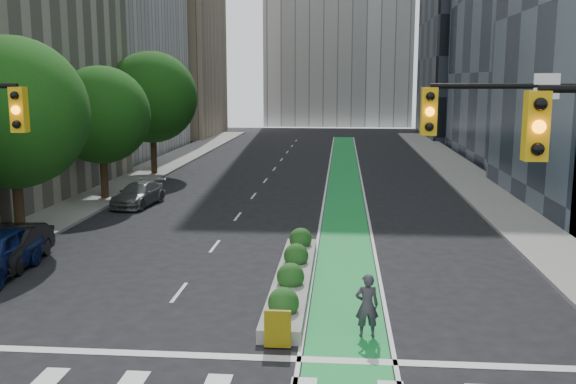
% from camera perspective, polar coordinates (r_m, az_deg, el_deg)
% --- Properties ---
extents(ground, '(160.00, 160.00, 0.00)m').
position_cam_1_polar(ground, '(15.80, -6.12, -16.15)').
color(ground, black).
rests_on(ground, ground).
extents(sidewalk_left, '(3.60, 90.00, 0.15)m').
position_cam_1_polar(sidewalk_left, '(42.13, -15.52, 0.20)').
color(sidewalk_left, gray).
rests_on(sidewalk_left, ground).
extents(sidewalk_right, '(3.60, 90.00, 0.15)m').
position_cam_1_polar(sidewalk_right, '(40.53, 17.58, -0.28)').
color(sidewalk_right, gray).
rests_on(sidewalk_right, ground).
extents(bike_lane_paint, '(2.20, 70.00, 0.01)m').
position_cam_1_polar(bike_lane_paint, '(44.46, 5.03, 0.93)').
color(bike_lane_paint, green).
rests_on(bike_lane_paint, ground).
extents(building_tan_far, '(14.00, 16.00, 26.00)m').
position_cam_1_polar(building_tan_far, '(83.33, -11.41, 13.91)').
color(building_tan_far, tan).
rests_on(building_tan_far, ground).
extents(building_dark_end, '(14.00, 18.00, 28.00)m').
position_cam_1_polar(building_dark_end, '(84.01, 17.17, 14.33)').
color(building_dark_end, black).
rests_on(building_dark_end, ground).
extents(tree_mid, '(6.40, 6.40, 8.78)m').
position_cam_1_polar(tree_mid, '(29.40, -23.33, 6.47)').
color(tree_mid, black).
rests_on(tree_mid, ground).
extents(tree_midfar, '(5.60, 5.60, 7.76)m').
position_cam_1_polar(tree_midfar, '(38.53, -16.28, 6.58)').
color(tree_midfar, black).
rests_on(tree_midfar, ground).
extents(tree_far, '(6.60, 6.60, 9.00)m').
position_cam_1_polar(tree_far, '(47.97, -12.02, 8.23)').
color(tree_far, black).
rests_on(tree_far, ground).
extents(median_planter, '(1.20, 10.26, 1.10)m').
position_cam_1_polar(median_planter, '(22.02, 0.45, -7.40)').
color(median_planter, gray).
rests_on(median_planter, ground).
extents(cyclist, '(0.70, 0.51, 1.78)m').
position_cam_1_polar(cyclist, '(17.81, 7.03, -9.98)').
color(cyclist, '#39343E').
rests_on(cyclist, ground).
extents(parked_car_left_mid, '(2.01, 4.67, 1.50)m').
position_cam_1_polar(parked_car_left_mid, '(26.34, -23.25, -4.48)').
color(parked_car_left_mid, black).
rests_on(parked_car_left_mid, ground).
extents(parked_car_left_far, '(2.32, 4.61, 1.28)m').
position_cam_1_polar(parked_car_left_far, '(36.75, -13.15, -0.19)').
color(parked_car_left_far, '#585B5D').
rests_on(parked_car_left_far, ground).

